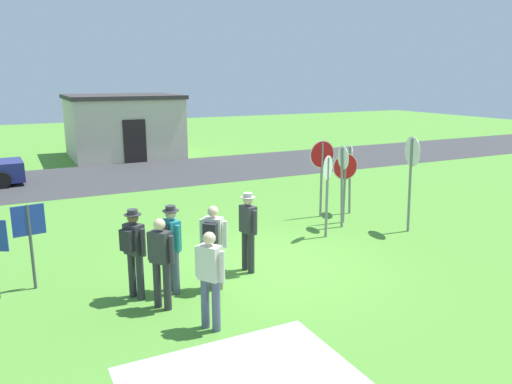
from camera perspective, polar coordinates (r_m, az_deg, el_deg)
name	(u,v)px	position (r m, az deg, el deg)	size (l,w,h in m)	color
ground_plane	(271,265)	(11.13, 1.73, -8.47)	(80.00, 80.00, 0.00)	#518E33
street_asphalt	(141,175)	(21.88, -13.15, 1.97)	(60.00, 6.40, 0.01)	#38383A
concrete_path	(244,383)	(7.26, -1.44, -21.16)	(3.20, 2.40, 0.01)	#ADAAA3
building_background	(123,125)	(27.23, -15.05, 7.42)	(5.60, 5.10, 3.21)	beige
stop_sign_rear_left	(327,183)	(12.80, 8.22, 0.99)	(0.52, 0.36, 2.16)	slate
stop_sign_rear_right	(411,167)	(13.70, 17.47, 2.76)	(0.23, 0.77, 2.59)	slate
stop_sign_far_back	(350,167)	(15.21, 10.83, 2.85)	(0.39, 0.72, 2.12)	slate
stop_sign_low_front	(345,176)	(14.21, 10.22, 1.86)	(0.76, 0.15, 2.02)	slate
stop_sign_nearest	(322,165)	(14.70, 7.61, 3.15)	(0.83, 0.07, 2.30)	slate
stop_sign_leaning_left	(342,173)	(13.71, 9.94, 2.13)	(0.17, 0.64, 2.29)	slate
person_in_teal	(248,228)	(10.50, -0.93, -4.12)	(0.31, 0.56, 1.74)	#2D2D33
person_on_left	(134,248)	(9.49, -13.93, -6.25)	(0.46, 0.51, 1.74)	#2D2D33
person_in_dark_shirt	(171,243)	(9.61, -9.79, -5.79)	(0.42, 0.56, 1.74)	#4C5670
person_in_blue	(213,242)	(9.66, -4.95, -5.72)	(0.48, 0.47, 1.69)	#7A6B56
person_holding_notes	(161,259)	(9.00, -10.90, -7.56)	(0.39, 0.48, 1.69)	#2D2D33
person_with_sunhat	(210,275)	(8.17, -5.33, -9.55)	(0.38, 0.49, 1.69)	#4C5670
info_panel_middle	(30,232)	(10.54, -24.64, -4.19)	(0.60, 0.11, 1.71)	#4C4C51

